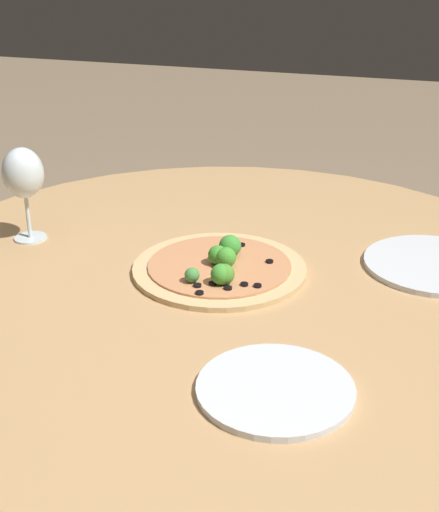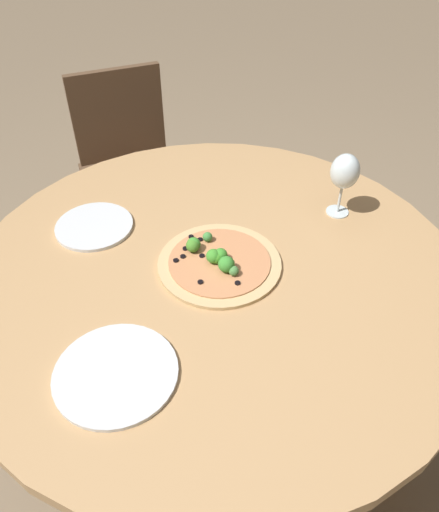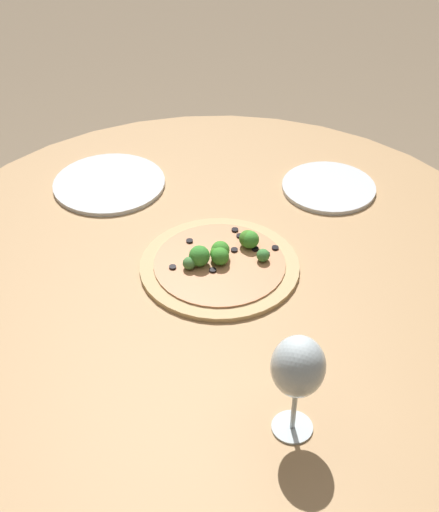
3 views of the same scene
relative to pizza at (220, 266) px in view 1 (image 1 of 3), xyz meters
name	(u,v)px [view 1 (image 1 of 3)]	position (x,y,z in m)	size (l,w,h in m)	color
dining_table	(227,299)	(-0.01, 0.00, -0.07)	(1.27, 1.27, 0.73)	tan
pizza	(220,266)	(0.00, 0.00, 0.00)	(0.31, 0.31, 0.06)	tan
wine_glass	(23,175)	(0.41, -0.03, 0.12)	(0.08, 0.08, 0.19)	silver
plate_near	(435,264)	(-0.37, -0.14, -0.01)	(0.26, 0.26, 0.01)	silver
plate_far	(275,389)	(-0.18, 0.33, -0.01)	(0.21, 0.21, 0.01)	silver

